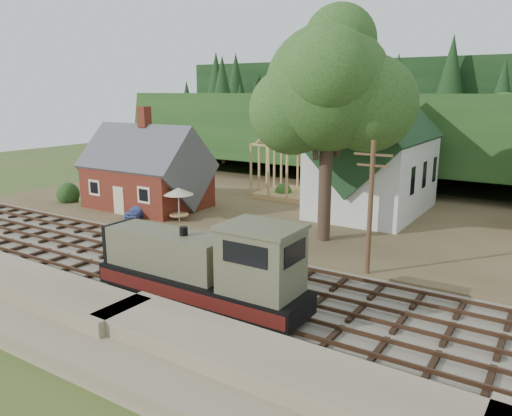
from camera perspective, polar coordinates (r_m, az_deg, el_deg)
The scene contains 16 objects.
ground at distance 28.81m, azimuth -4.53°, elevation -8.42°, with size 140.00×140.00×0.00m, color #384C1E.
embankment at distance 23.23m, azimuth -17.64°, elevation -14.60°, with size 64.00×5.00×1.60m, color #7F7259.
railroad_bed at distance 28.78m, azimuth -4.54°, elevation -8.27°, with size 64.00×11.00×0.16m, color #726B5B.
village_flat at distance 43.80m, azimuth 9.73°, elevation -0.79°, with size 64.00×26.00×0.30m, color brown.
hillside at distance 66.22m, azimuth 17.87°, elevation 3.36°, with size 70.00×28.00×8.00m, color #1E3F19.
ridge at distance 81.65m, azimuth 20.78°, elevation 4.90°, with size 80.00×20.00×12.00m, color black.
depot at distance 46.23m, azimuth -12.33°, elevation 3.71°, with size 10.80×7.41×9.00m.
church at distance 43.73m, azimuth 13.28°, elevation 5.74°, with size 8.40×15.17×13.00m.
timber_frame at distance 49.23m, azimuth 5.25°, elevation 4.59°, with size 8.20×6.20×6.99m.
lattice_tower at distance 54.09m, azimuth 8.39°, elevation 12.47°, with size 3.20×3.20×12.12m.
big_tree at distance 34.40m, azimuth 8.53°, elevation 12.43°, with size 10.90×8.40×14.70m.
telegraph_pole_near at distance 28.78m, azimuth 12.94°, elevation 0.12°, with size 2.20×0.28×8.00m.
locomotive at distance 24.90m, azimuth -5.69°, elevation -6.94°, with size 11.43×2.86×4.59m.
car_blue at distance 43.02m, azimuth -13.20°, elevation -0.24°, with size 1.31×3.25×1.11m, color #5B77C4.
car_green at distance 51.47m, azimuth -17.61°, elevation 1.75°, with size 1.32×3.78×1.25m, color #8CB77E.
patio_set at distance 40.65m, azimuth -8.87°, elevation 1.75°, with size 2.46×2.46×2.74m.
Camera 1 is at (16.22, -21.32, 10.60)m, focal length 35.00 mm.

